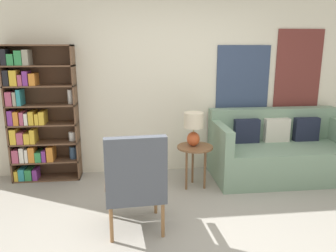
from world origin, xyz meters
TOP-DOWN VIEW (x-y plane):
  - ground_plane at (0.00, 0.00)m, footprint 14.00×14.00m
  - wall_back at (0.04, 2.03)m, footprint 6.40×0.08m
  - bookshelf at (-1.90, 1.85)m, footprint 0.90×0.30m
  - armchair at (-0.58, 0.29)m, footprint 0.61×0.60m
  - couch at (1.48, 1.56)m, footprint 1.90×0.91m
  - side_table at (0.20, 1.32)m, footprint 0.47×0.47m
  - table_lamp at (0.18, 1.34)m, footprint 0.25×0.25m

SIDE VIEW (x-z plane):
  - ground_plane at x=0.00m, z-range 0.00..0.00m
  - couch at x=1.48m, z-range -0.12..0.82m
  - side_table at x=0.20m, z-range 0.21..0.77m
  - armchair at x=-0.58m, z-range 0.06..1.08m
  - table_lamp at x=0.18m, z-range 0.61..1.05m
  - bookshelf at x=-1.90m, z-range -0.03..1.81m
  - wall_back at x=0.04m, z-range 0.00..2.70m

